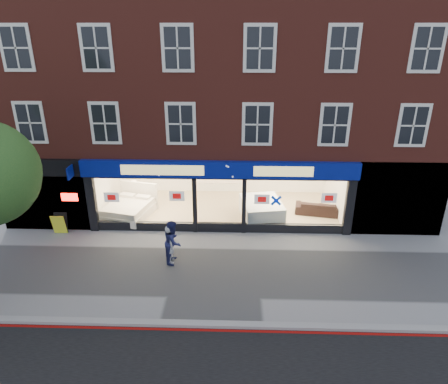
{
  "coord_description": "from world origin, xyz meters",
  "views": [
    {
      "loc": [
        0.7,
        -12.41,
        8.42
      ],
      "look_at": [
        0.22,
        2.5,
        2.12
      ],
      "focal_mm": 32.0,
      "sensor_mm": 36.0,
      "label": 1
    }
  ],
  "objects_px": {
    "sofa": "(318,208)",
    "pedestrian_grey": "(171,244)",
    "pedestrian_blue": "(173,242)",
    "a_board": "(60,224)",
    "display_bed": "(130,208)",
    "mattress_stack": "(261,210)"
  },
  "relations": [
    {
      "from": "pedestrian_grey",
      "to": "pedestrian_blue",
      "type": "distance_m",
      "value": 0.13
    },
    {
      "from": "sofa",
      "to": "pedestrian_grey",
      "type": "height_order",
      "value": "pedestrian_grey"
    },
    {
      "from": "mattress_stack",
      "to": "sofa",
      "type": "xyz_separation_m",
      "value": [
        2.71,
        0.57,
        -0.12
      ]
    },
    {
      "from": "pedestrian_blue",
      "to": "sofa",
      "type": "bearing_deg",
      "value": -51.61
    },
    {
      "from": "display_bed",
      "to": "pedestrian_blue",
      "type": "height_order",
      "value": "pedestrian_blue"
    },
    {
      "from": "mattress_stack",
      "to": "pedestrian_blue",
      "type": "distance_m",
      "value": 5.06
    },
    {
      "from": "sofa",
      "to": "pedestrian_grey",
      "type": "xyz_separation_m",
      "value": [
        -6.34,
        -4.2,
        0.36
      ]
    },
    {
      "from": "pedestrian_grey",
      "to": "pedestrian_blue",
      "type": "xyz_separation_m",
      "value": [
        0.09,
        0.02,
        0.09
      ]
    },
    {
      "from": "pedestrian_blue",
      "to": "a_board",
      "type": "bearing_deg",
      "value": 73.01
    },
    {
      "from": "sofa",
      "to": "a_board",
      "type": "height_order",
      "value": "a_board"
    },
    {
      "from": "a_board",
      "to": "pedestrian_grey",
      "type": "bearing_deg",
      "value": -21.9
    },
    {
      "from": "mattress_stack",
      "to": "a_board",
      "type": "xyz_separation_m",
      "value": [
        -8.79,
        -1.53,
        -0.07
      ]
    },
    {
      "from": "pedestrian_grey",
      "to": "pedestrian_blue",
      "type": "height_order",
      "value": "pedestrian_blue"
    },
    {
      "from": "sofa",
      "to": "pedestrian_grey",
      "type": "relative_size",
      "value": 1.38
    },
    {
      "from": "display_bed",
      "to": "mattress_stack",
      "type": "xyz_separation_m",
      "value": [
        6.15,
        -0.1,
        0.07
      ]
    },
    {
      "from": "mattress_stack",
      "to": "pedestrian_blue",
      "type": "relative_size",
      "value": 1.42
    },
    {
      "from": "mattress_stack",
      "to": "pedestrian_grey",
      "type": "relative_size",
      "value": 1.59
    },
    {
      "from": "display_bed",
      "to": "a_board",
      "type": "bearing_deg",
      "value": -134.1
    },
    {
      "from": "mattress_stack",
      "to": "pedestrian_blue",
      "type": "bearing_deg",
      "value": -134.37
    },
    {
      "from": "a_board",
      "to": "pedestrian_grey",
      "type": "xyz_separation_m",
      "value": [
        5.16,
        -2.1,
        0.31
      ]
    },
    {
      "from": "mattress_stack",
      "to": "pedestrian_blue",
      "type": "height_order",
      "value": "pedestrian_blue"
    },
    {
      "from": "sofa",
      "to": "pedestrian_blue",
      "type": "xyz_separation_m",
      "value": [
        -6.25,
        -4.18,
        0.45
      ]
    }
  ]
}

